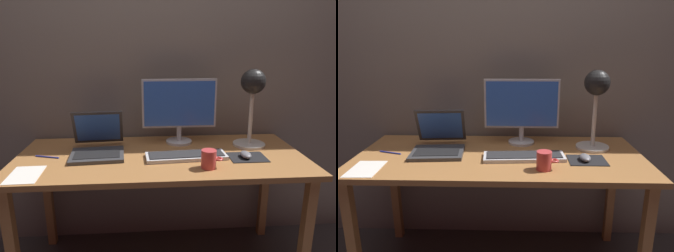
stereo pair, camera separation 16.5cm
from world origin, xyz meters
TOP-DOWN VIEW (x-y plane):
  - back_wall at (0.00, 0.40)m, footprint 4.80×0.06m
  - desk at (0.00, 0.00)m, footprint 1.60×0.70m
  - monitor at (0.13, 0.21)m, footprint 0.45×0.16m
  - keyboard_main at (0.14, -0.06)m, footprint 0.45×0.17m
  - laptop at (-0.36, 0.07)m, footprint 0.31×0.36m
  - desk_lamp at (0.55, 0.12)m, footprint 0.19×0.19m
  - mousepad at (0.47, -0.08)m, footprint 0.20×0.16m
  - mouse at (0.46, -0.09)m, footprint 0.06×0.10m
  - coffee_mug at (0.23, -0.21)m, footprint 0.11×0.08m
  - paper_sheet_near_mouse at (-0.66, -0.23)m, footprint 0.15×0.21m
  - pen at (-0.62, -0.00)m, footprint 0.14×0.05m

SIDE VIEW (x-z plane):
  - desk at x=0.00m, z-range 0.29..1.03m
  - paper_sheet_near_mouse at x=-0.66m, z-range 0.74..0.74m
  - mousepad at x=0.47m, z-range 0.74..0.74m
  - pen at x=-0.62m, z-range 0.74..0.75m
  - keyboard_main at x=0.14m, z-range 0.74..0.76m
  - mouse at x=0.46m, z-range 0.74..0.78m
  - coffee_mug at x=0.23m, z-range 0.74..0.83m
  - laptop at x=-0.36m, z-range 0.69..0.92m
  - monitor at x=0.13m, z-range 0.77..1.17m
  - desk_lamp at x=0.55m, z-range 0.83..1.30m
  - back_wall at x=0.00m, z-range 0.00..2.60m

